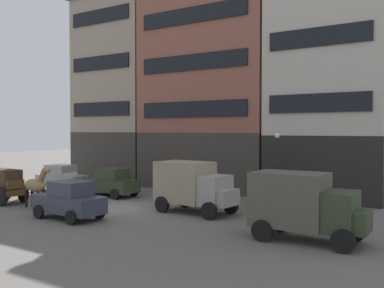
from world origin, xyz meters
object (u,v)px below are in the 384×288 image
Objects in this scene: sedan_parked_curb at (112,182)px; pedestrian_officer at (296,192)px; sedan_dark at (69,200)px; streetlamp_curbside at (277,158)px; delivery_truck_far at (304,204)px; draft_horse at (36,185)px; sedan_light at (62,178)px; cargo_wagon at (4,184)px; delivery_truck_near at (194,185)px.

pedestrian_officer is (11.65, 1.86, 0.07)m from sedan_parked_curb.
streetlamp_curbside is (6.69, 9.72, 1.76)m from sedan_dark.
sedan_dark is at bearing -124.52° from streetlamp_curbside.
sedan_parked_curb is 2.11× the size of pedestrian_officer.
delivery_truck_far is at bearing -68.11° from pedestrian_officer.
draft_horse is 0.62× the size of sedan_light.
streetlamp_curbside reaches higher than cargo_wagon.
sedan_light is (-18.78, 4.24, -0.51)m from delivery_truck_far.
pedestrian_officer is 2.81m from streetlamp_curbside.
cargo_wagon reaches higher than pedestrian_officer.
delivery_truck_near is 7.12m from delivery_truck_far.
sedan_parked_curb is at bearing 57.03° from cargo_wagon.
draft_horse is at bearing -0.05° from cargo_wagon.
cargo_wagon is at bearing -176.60° from delivery_truck_far.
sedan_light is 15.11m from streetlamp_curbside.
streetlamp_curbside is (9.97, 3.34, 1.76)m from sedan_parked_curb.
sedan_light is (-4.11, 5.28, -0.36)m from draft_horse.
delivery_truck_near is 1.19× the size of sedan_dark.
cargo_wagon is 6.84m from sedan_dark.
delivery_truck_far is 1.16× the size of sedan_dark.
streetlamp_curbside reaches higher than sedan_dark.
delivery_truck_far is 1.06× the size of streetlamp_curbside.
delivery_truck_near is 5.87m from streetlamp_curbside.
draft_horse is (2.95, -0.00, 0.12)m from cargo_wagon.
delivery_truck_near is (10.95, 3.55, 0.28)m from cargo_wagon.
sedan_parked_curb is at bearing 163.01° from delivery_truck_far.
sedan_dark and sedan_light have the same top height.
delivery_truck_far is 11.06m from sedan_dark.
draft_horse reaches higher than sedan_parked_curb.
streetlamp_curbside is at bearing 13.20° from sedan_light.
delivery_truck_far reaches higher than sedan_parked_curb.
draft_horse is 14.17m from pedestrian_officer.
sedan_dark is at bearing -14.89° from draft_horse.
draft_horse reaches higher than pedestrian_officer.
cargo_wagon is 16.10m from streetlamp_curbside.
delivery_truck_near is at bearing 17.95° from cargo_wagon.
sedan_light is at bearing 171.85° from delivery_truck_near.
cargo_wagon is 0.68× the size of delivery_truck_far.
cargo_wagon is 0.79× the size of sedan_parked_curb.
draft_horse is at bearing 165.11° from sedan_dark.
sedan_dark is (-4.18, -4.56, -0.51)m from delivery_truck_near.
draft_horse is 8.75m from delivery_truck_near.
delivery_truck_near reaches higher than sedan_dark.
delivery_truck_near is at bearing -138.67° from pedestrian_officer.
streetlamp_curbside is at bearing 55.48° from sedan_dark.
draft_horse is at bearing -95.64° from sedan_parked_curb.
pedestrian_officer is at bearing 30.69° from draft_horse.
delivery_truck_near is (8.00, 3.55, 0.15)m from draft_horse.
sedan_dark is 2.10× the size of pedestrian_officer.
cargo_wagon is at bearing -77.57° from sedan_light.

